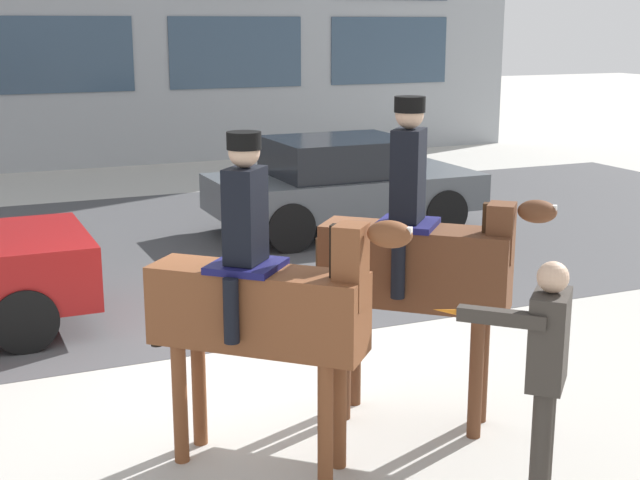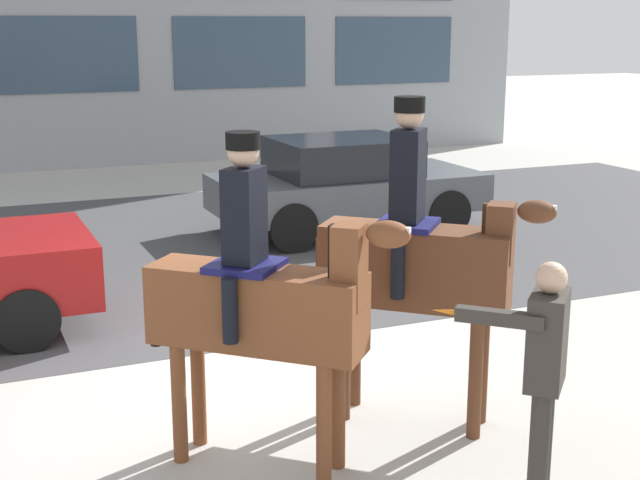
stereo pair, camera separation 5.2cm
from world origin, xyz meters
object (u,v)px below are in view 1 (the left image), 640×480
Objects in this scene: mounted_horse_lead at (262,300)px; mounted_horse_companion at (418,259)px; street_car_far_lane at (343,183)px; pedestrian_bystander at (544,370)px.

mounted_horse_companion reaches higher than mounted_horse_lead.
mounted_horse_lead is 0.60× the size of street_car_far_lane.
mounted_horse_lead is at bearing -0.29° from pedestrian_bystander.
mounted_horse_companion is (1.40, 0.23, 0.09)m from mounted_horse_lead.
pedestrian_bystander is 0.43× the size of street_car_far_lane.
pedestrian_bystander reaches higher than street_car_far_lane.
mounted_horse_companion reaches higher than street_car_far_lane.
mounted_horse_lead reaches higher than street_car_far_lane.
mounted_horse_companion is 6.91m from street_car_far_lane.
mounted_horse_companion is at bearing -110.04° from street_car_far_lane.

